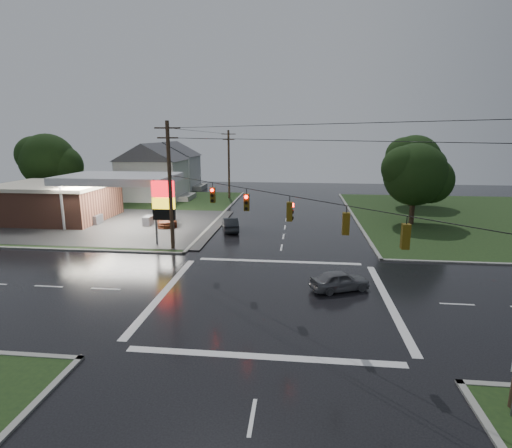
# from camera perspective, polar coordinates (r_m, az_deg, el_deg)

# --- Properties ---
(ground) EXTENTS (120.00, 120.00, 0.00)m
(ground) POSITION_cam_1_polar(r_m,az_deg,el_deg) (25.38, 2.46, -10.26)
(ground) COLOR black
(ground) RESTS_ON ground
(grass_nw) EXTENTS (36.00, 36.00, 0.08)m
(grass_nw) POSITION_cam_1_polar(r_m,az_deg,el_deg) (57.32, -22.49, 1.85)
(grass_nw) COLOR black
(grass_nw) RESTS_ON ground
(grass_ne) EXTENTS (36.00, 36.00, 0.08)m
(grass_ne) POSITION_cam_1_polar(r_m,az_deg,el_deg) (55.95, 32.15, 0.60)
(grass_ne) COLOR black
(grass_ne) RESTS_ON ground
(gas_station) EXTENTS (26.20, 18.00, 5.60)m
(gas_station) POSITION_cam_1_polar(r_m,az_deg,el_deg) (51.41, -25.73, 3.24)
(gas_station) COLOR #2D2D2D
(gas_station) RESTS_ON ground
(pylon_sign) EXTENTS (2.00, 0.35, 6.00)m
(pylon_sign) POSITION_cam_1_polar(r_m,az_deg,el_deg) (36.37, -13.07, 3.07)
(pylon_sign) COLOR #59595E
(pylon_sign) RESTS_ON ground
(utility_pole_nw) EXTENTS (2.20, 0.32, 11.00)m
(utility_pole_nw) POSITION_cam_1_polar(r_m,az_deg,el_deg) (34.87, -12.19, 5.55)
(utility_pole_nw) COLOR #382619
(utility_pole_nw) RESTS_ON ground
(utility_pole_n) EXTENTS (2.20, 0.32, 10.50)m
(utility_pole_n) POSITION_cam_1_polar(r_m,az_deg,el_deg) (62.46, -3.90, 8.63)
(utility_pole_n) COLOR #382619
(utility_pole_n) RESTS_ON ground
(traffic_signals) EXTENTS (26.87, 26.87, 1.47)m
(traffic_signals) POSITION_cam_1_polar(r_m,az_deg,el_deg) (23.60, 2.65, 4.36)
(traffic_signals) COLOR black
(traffic_signals) RESTS_ON ground
(house_near) EXTENTS (11.05, 8.48, 8.60)m
(house_near) POSITION_cam_1_polar(r_m,az_deg,el_deg) (63.66, -14.49, 7.38)
(house_near) COLOR silver
(house_near) RESTS_ON ground
(house_far) EXTENTS (11.05, 8.48, 8.60)m
(house_far) POSITION_cam_1_polar(r_m,az_deg,el_deg) (75.28, -11.99, 8.27)
(house_far) COLOR silver
(house_far) RESTS_ON ground
(tree_nw_behind) EXTENTS (8.93, 7.60, 10.00)m
(tree_nw_behind) POSITION_cam_1_polar(r_m,az_deg,el_deg) (64.07, -27.47, 7.99)
(tree_nw_behind) COLOR black
(tree_nw_behind) RESTS_ON ground
(tree_ne_near) EXTENTS (7.99, 6.80, 8.98)m
(tree_ne_near) POSITION_cam_1_polar(r_m,az_deg,el_deg) (47.25, 21.95, 6.54)
(tree_ne_near) COLOR black
(tree_ne_near) RESTS_ON ground
(tree_ne_far) EXTENTS (8.46, 7.20, 9.80)m
(tree_ne_far) POSITION_cam_1_polar(r_m,az_deg,el_deg) (59.53, 21.77, 8.25)
(tree_ne_far) COLOR black
(tree_ne_far) RESTS_ON ground
(car_north) EXTENTS (2.53, 4.54, 1.42)m
(car_north) POSITION_cam_1_polar(r_m,az_deg,el_deg) (41.72, -3.71, -0.03)
(car_north) COLOR black
(car_north) RESTS_ON ground
(car_crossing) EXTENTS (4.16, 2.92, 1.32)m
(car_crossing) POSITION_cam_1_polar(r_m,az_deg,el_deg) (26.61, 11.88, -7.90)
(car_crossing) COLOR slate
(car_crossing) RESTS_ON ground
(car_pump) EXTENTS (3.73, 5.52, 1.49)m
(car_pump) POSITION_cam_1_polar(r_m,az_deg,el_deg) (45.39, -12.67, 0.77)
(car_pump) COLOR #5C2815
(car_pump) RESTS_ON ground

